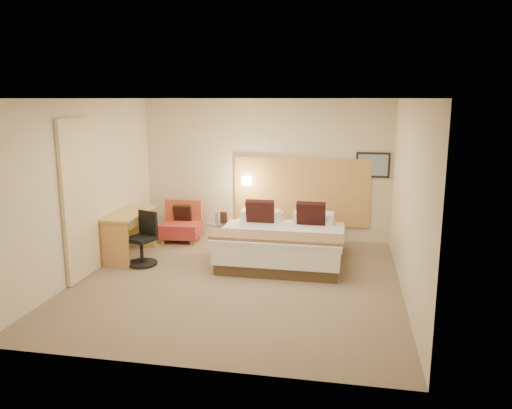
% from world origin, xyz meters
% --- Properties ---
extents(floor, '(4.80, 5.00, 0.02)m').
position_xyz_m(floor, '(0.00, 0.00, -0.01)').
color(floor, '#796851').
rests_on(floor, ground).
extents(ceiling, '(4.80, 5.00, 0.02)m').
position_xyz_m(ceiling, '(0.00, 0.00, 2.71)').
color(ceiling, silver).
rests_on(ceiling, floor).
extents(wall_back, '(4.80, 0.02, 2.70)m').
position_xyz_m(wall_back, '(0.00, 2.51, 1.35)').
color(wall_back, beige).
rests_on(wall_back, floor).
extents(wall_front, '(4.80, 0.02, 2.70)m').
position_xyz_m(wall_front, '(0.00, -2.51, 1.35)').
color(wall_front, beige).
rests_on(wall_front, floor).
extents(wall_left, '(0.02, 5.00, 2.70)m').
position_xyz_m(wall_left, '(-2.41, 0.00, 1.35)').
color(wall_left, beige).
rests_on(wall_left, floor).
extents(wall_right, '(0.02, 5.00, 2.70)m').
position_xyz_m(wall_right, '(2.41, 0.00, 1.35)').
color(wall_right, beige).
rests_on(wall_right, floor).
extents(headboard_panel, '(2.60, 0.04, 1.30)m').
position_xyz_m(headboard_panel, '(0.70, 2.47, 0.95)').
color(headboard_panel, tan).
rests_on(headboard_panel, wall_back).
extents(art_frame, '(0.62, 0.03, 0.47)m').
position_xyz_m(art_frame, '(2.02, 2.48, 1.50)').
color(art_frame, black).
rests_on(art_frame, wall_back).
extents(art_canvas, '(0.54, 0.01, 0.39)m').
position_xyz_m(art_canvas, '(2.02, 2.46, 1.50)').
color(art_canvas, '#768EA3').
rests_on(art_canvas, wall_back).
extents(lamp_arm, '(0.02, 0.12, 0.02)m').
position_xyz_m(lamp_arm, '(-0.35, 2.42, 1.15)').
color(lamp_arm, silver).
rests_on(lamp_arm, wall_back).
extents(lamp_shade, '(0.15, 0.15, 0.15)m').
position_xyz_m(lamp_shade, '(-0.35, 2.36, 1.15)').
color(lamp_shade, '#FFEDC6').
rests_on(lamp_shade, wall_back).
extents(curtain, '(0.06, 0.90, 2.42)m').
position_xyz_m(curtain, '(-2.36, -0.25, 1.22)').
color(curtain, beige).
rests_on(curtain, wall_left).
extents(bottle_a, '(0.06, 0.06, 0.19)m').
position_xyz_m(bottle_a, '(-0.71, 1.46, 0.62)').
color(bottle_a, '#87A3D1').
rests_on(bottle_a, side_table).
extents(menu_folder, '(0.13, 0.07, 0.21)m').
position_xyz_m(menu_folder, '(-0.57, 1.44, 0.63)').
color(menu_folder, '#391F17').
rests_on(menu_folder, side_table).
extents(bed, '(2.07, 1.99, 0.99)m').
position_xyz_m(bed, '(0.53, 1.14, 0.32)').
color(bed, '#483724').
rests_on(bed, floor).
extents(lounge_chair, '(0.77, 0.68, 0.76)m').
position_xyz_m(lounge_chair, '(-1.57, 2.02, 0.30)').
color(lounge_chair, '#998148').
rests_on(lounge_chair, floor).
extents(side_table, '(0.54, 0.54, 0.52)m').
position_xyz_m(side_table, '(-0.66, 1.45, 0.29)').
color(side_table, silver).
rests_on(side_table, floor).
extents(desk, '(0.61, 1.27, 0.79)m').
position_xyz_m(desk, '(-2.11, 0.86, 0.62)').
color(desk, tan).
rests_on(desk, floor).
extents(desk_chair, '(0.63, 0.63, 0.87)m').
position_xyz_m(desk_chair, '(-1.71, 0.51, 0.36)').
color(desk_chair, black).
rests_on(desk_chair, floor).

